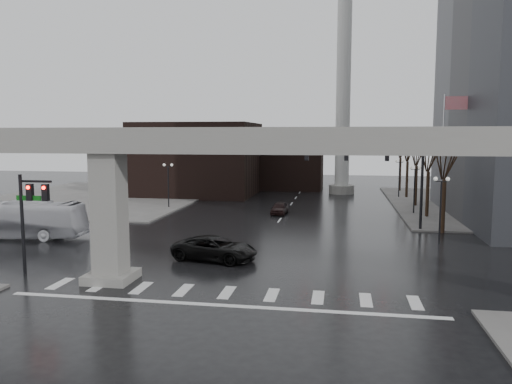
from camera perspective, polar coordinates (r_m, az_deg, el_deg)
ground at (r=27.90m, az=-2.87°, el=-10.78°), size 160.00×160.00×0.00m
sidewalk_nw at (r=70.17m, az=-17.39°, el=-0.53°), size 28.00×36.00×0.15m
elevated_guideway at (r=26.43m, az=-0.28°, el=3.46°), size 48.00×2.60×8.70m
building_far_left at (r=70.90m, az=-6.61°, el=3.79°), size 16.00×14.00×10.00m
building_far_mid at (r=78.51m, az=3.93°, el=3.35°), size 10.00×10.00×8.00m
smokestack at (r=72.18m, az=9.93°, el=10.42°), size 3.60×3.60×30.00m
signal_mast_arm at (r=44.98m, az=13.71°, el=3.18°), size 12.12×0.43×8.00m
signal_left_pole at (r=32.35m, az=-24.42°, el=-1.57°), size 2.30×0.30×6.00m
flagpole_assembly at (r=48.93m, az=20.91°, el=5.18°), size 2.06×0.12×12.00m
lamp_right_0 at (r=41.02m, az=20.38°, el=-0.65°), size 1.22×0.32×5.11m
lamp_right_1 at (r=54.76m, az=17.68°, el=1.14°), size 1.22×0.32×5.11m
lamp_right_2 at (r=68.60m, az=16.07°, el=2.22°), size 1.22×0.32×5.11m
lamp_left_0 at (r=44.68m, az=-16.03°, el=0.06°), size 1.22×0.32×5.11m
lamp_left_1 at (r=57.55m, az=-10.00°, el=1.60°), size 1.22×0.32×5.11m
lamp_left_2 at (r=70.85m, az=-6.20°, el=2.56°), size 1.22×0.32×5.11m
tree_right_0 at (r=45.21m, az=20.69°, el=-0.91°), size 1.09×1.58×7.50m
tree_right_1 at (r=53.02m, az=19.06°, el=0.25°), size 1.09×1.61×7.67m
tree_right_2 at (r=60.88m, az=17.84°, el=1.12°), size 1.10×1.63×7.85m
tree_right_3 at (r=68.78m, az=16.91°, el=1.79°), size 1.11×1.66×8.02m
tree_right_4 at (r=76.69m, az=16.16°, el=2.31°), size 1.12×1.69×8.19m
pickup_truck at (r=33.49m, az=-4.72°, el=-6.45°), size 6.12×3.73×1.59m
city_bus at (r=44.65m, az=-25.72°, el=-2.84°), size 11.24×3.43×3.08m
far_car at (r=52.80m, az=2.72°, el=-1.84°), size 1.73×3.86×1.29m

